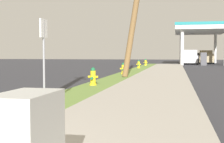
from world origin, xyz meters
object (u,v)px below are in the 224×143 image
Objects in this scene: fire_hydrant_third at (123,69)px; fire_hydrant_fifth at (146,63)px; fire_hydrant_second at (93,77)px; street_sign_post at (44,45)px; fire_hydrant_fourth at (139,65)px; truck_tan_on_apron at (206,57)px; truck_silver_at_forecourt at (189,58)px; car_white_by_near_pump at (188,58)px.

fire_hydrant_fifth is (-0.09, 15.86, 0.00)m from fire_hydrant_third.
street_sign_post is at bearing -87.06° from fire_hydrant_second.
street_sign_post is (0.31, -22.03, 1.19)m from fire_hydrant_fourth.
street_sign_post is at bearing -99.86° from truck_tan_on_apron.
fire_hydrant_third is at bearing 91.11° from street_sign_post.
fire_hydrant_third is at bearing -101.11° from truck_silver_at_forecourt.
fire_hydrant_third and fire_hydrant_fifth have the same top height.
fire_hydrant_fourth is at bearing 90.81° from street_sign_post.
truck_tan_on_apron is at bearing 69.50° from fire_hydrant_fourth.
fire_hydrant_third is (0.04, 7.42, 0.00)m from fire_hydrant_second.
street_sign_post is 43.37m from truck_tan_on_apron.
car_white_by_near_pump is at bearing 124.35° from truck_tan_on_apron.
street_sign_post is 0.39× the size of truck_silver_at_forecourt.
fire_hydrant_fifth is 18.19m from car_white_by_near_pump.
fire_hydrant_third is 1.00× the size of fire_hydrant_fifth.
fire_hydrant_fourth is 22.10m from truck_tan_on_apron.
street_sign_post reaches higher than fire_hydrant_fourth.
truck_silver_at_forecourt is at bearing 73.02° from fire_hydrant_fourth.
car_white_by_near_pump is at bearing 77.74° from fire_hydrant_fourth.
car_white_by_near_pump is 0.84× the size of truck_tan_on_apron.
truck_silver_at_forecourt is at bearing 78.89° from fire_hydrant_third.
fire_hydrant_fourth is 1.00× the size of fire_hydrant_fifth.
truck_tan_on_apron is (7.72, 37.09, 0.47)m from fire_hydrant_second.
street_sign_post reaches higher than truck_silver_at_forecourt.
truck_tan_on_apron reaches higher than fire_hydrant_fourth.
street_sign_post is at bearing -89.33° from fire_hydrant_fifth.
truck_silver_at_forecourt is 4.81m from truck_tan_on_apron.
truck_tan_on_apron is at bearing 78.25° from fire_hydrant_second.
fire_hydrant_fifth is at bearing -117.62° from truck_silver_at_forecourt.
car_white_by_near_pump reaches higher than fire_hydrant_fifth.
truck_tan_on_apron reaches higher than car_white_by_near_pump.
truck_silver_at_forecourt is (5.12, 9.79, 0.47)m from fire_hydrant_fifth.
fire_hydrant_fifth is 11.06m from truck_silver_at_forecourt.
fire_hydrant_third is at bearing -104.51° from truck_tan_on_apron.
car_white_by_near_pump is at bearing 83.88° from street_sign_post.
truck_silver_at_forecourt reaches higher than fire_hydrant_second.
car_white_by_near_pump reaches higher than fire_hydrant_fourth.
street_sign_post is 39.01m from truck_silver_at_forecourt.
fire_hydrant_fourth is at bearing 90.36° from fire_hydrant_third.
street_sign_post is at bearing -89.19° from fire_hydrant_fourth.
car_white_by_near_pump is at bearing 88.59° from truck_silver_at_forecourt.
fire_hydrant_fifth is 0.14× the size of truck_tan_on_apron.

